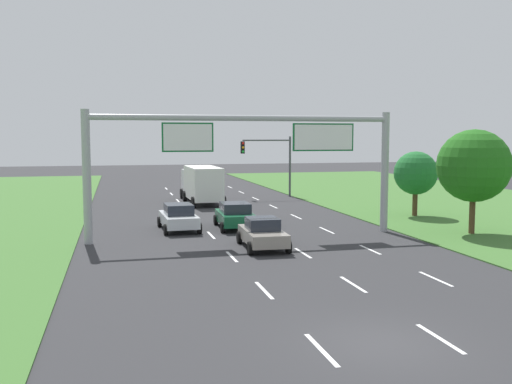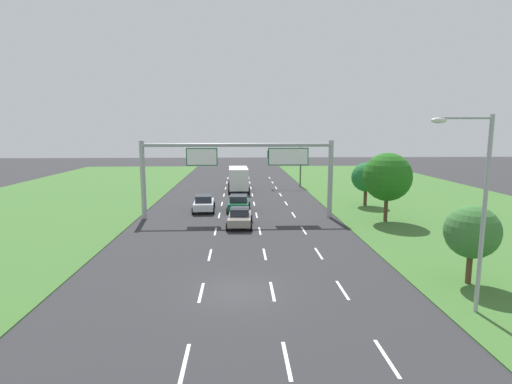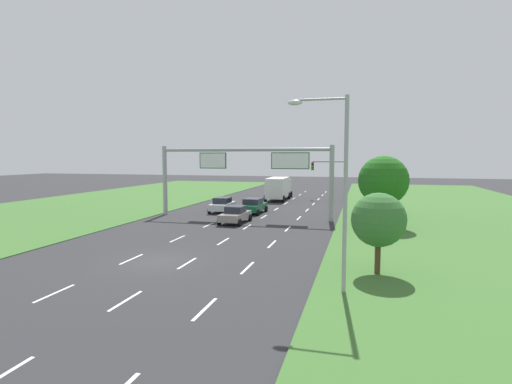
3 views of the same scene
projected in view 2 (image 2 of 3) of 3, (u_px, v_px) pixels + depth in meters
name	position (u px, v px, depth m)	size (l,w,h in m)	color
ground_plane	(237.00, 292.00, 19.61)	(200.00, 200.00, 0.00)	#2D2D30
lane_dashes_inner_left	(217.00, 223.00, 34.35)	(0.14, 68.40, 0.01)	white
lane_dashes_inner_right	(258.00, 222.00, 34.50)	(0.14, 68.40, 0.01)	white
lane_dashes_slip	(298.00, 222.00, 34.65)	(0.14, 68.40, 0.01)	white
car_near_red	(240.00, 217.00, 33.00)	(2.21, 4.14, 1.53)	gray
car_lead_silver	(239.00, 203.00, 39.33)	(2.34, 4.24, 1.57)	#145633
car_mid_lane	(204.00, 203.00, 39.27)	(2.30, 4.32, 1.59)	silver
box_truck	(238.00, 178.00, 52.83)	(2.84, 8.37, 3.10)	silver
sign_gantry	(241.00, 164.00, 35.56)	(17.24, 0.44, 7.00)	#9EA0A5
traffic_light_mast	(287.00, 160.00, 55.74)	(4.76, 0.49, 5.60)	#47494F
street_lamp	(476.00, 198.00, 16.58)	(2.61, 0.32, 8.50)	#9EA0A5
roadside_tree_near	(472.00, 232.00, 20.16)	(2.71, 2.71, 4.15)	#513823
roadside_tree_mid	(387.00, 177.00, 34.06)	(4.14, 4.14, 6.01)	#513823
roadside_tree_far	(366.00, 177.00, 41.59)	(3.02, 3.02, 4.57)	#513823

